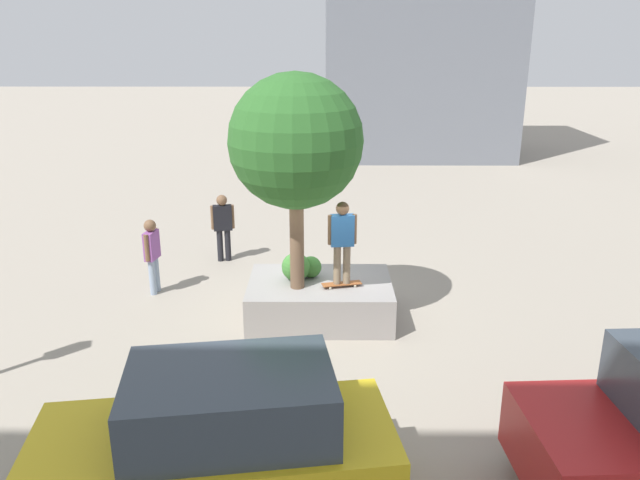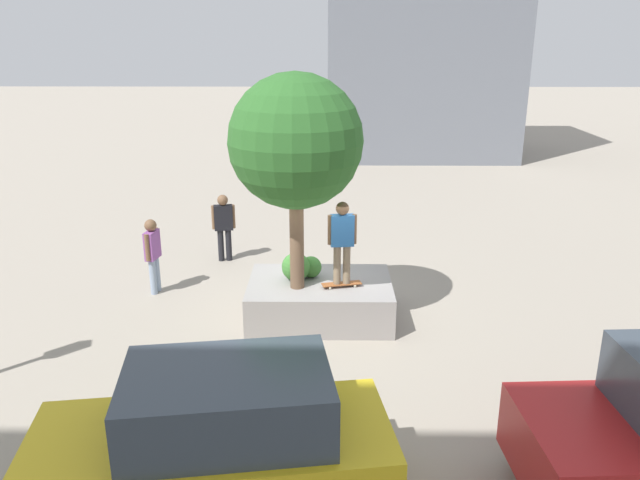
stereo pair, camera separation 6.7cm
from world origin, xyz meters
name	(u,v)px [view 1 (the left image)]	position (x,y,z in m)	size (l,w,h in m)	color
ground_plane	(316,315)	(0.00, 0.00, 0.00)	(120.00, 120.00, 0.00)	#9E9384
planter_ledge	(320,300)	(-0.09, 0.12, 0.40)	(2.94, 2.06, 0.81)	gray
plaza_tree	(296,142)	(0.36, 0.42, 3.73)	(2.55, 2.55, 4.21)	brown
boxwood_shrub	(311,267)	(0.10, -0.13, 1.03)	(0.45, 0.45, 0.45)	#3D7A33
hedge_clump	(296,267)	(0.40, 0.05, 1.10)	(0.58, 0.58, 0.58)	#3D7A33
skateboard	(342,284)	(-0.53, 0.39, 0.87)	(0.83, 0.38, 0.07)	brown
skateboarder	(342,237)	(-0.53, 0.39, 1.86)	(0.57, 0.26, 1.69)	#847056
taxi_cab	(220,446)	(1.07, 5.78, 1.01)	(4.48, 2.48, 1.98)	gold
bystander_watching	(152,251)	(3.69, -1.18, 1.01)	(0.28, 0.58, 1.74)	#8C9EB7
passerby_with_bag	(223,223)	(2.42, -3.32, 1.02)	(0.59, 0.28, 1.77)	black
plaza_lowrise_south	(419,24)	(-4.63, -18.97, 6.09)	(8.73, 6.41, 12.18)	slate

